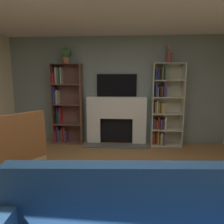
{
  "coord_description": "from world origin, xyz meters",
  "views": [
    {
      "loc": [
        0.24,
        -2.23,
        1.58
      ],
      "look_at": [
        0.0,
        1.07,
        1.03
      ],
      "focal_mm": 32.3,
      "sensor_mm": 36.0,
      "label": 1
    }
  ],
  "objects_px": {
    "bookshelf_right": "(163,107)",
    "tv": "(117,85)",
    "potted_plant": "(66,55)",
    "vase_with_flowers": "(169,57)",
    "fireplace": "(116,119)",
    "armchair": "(15,155)",
    "bookshelf_left": "(65,106)"
  },
  "relations": [
    {
      "from": "bookshelf_right",
      "to": "tv",
      "type": "bearing_deg",
      "value": 175.22
    },
    {
      "from": "potted_plant",
      "to": "vase_with_flowers",
      "type": "height_order",
      "value": "vase_with_flowers"
    },
    {
      "from": "fireplace",
      "to": "bookshelf_right",
      "type": "xyz_separation_m",
      "value": [
        1.1,
        -0.01,
        0.31
      ]
    },
    {
      "from": "tv",
      "to": "armchair",
      "type": "bearing_deg",
      "value": -117.77
    },
    {
      "from": "fireplace",
      "to": "tv",
      "type": "bearing_deg",
      "value": 90.0
    },
    {
      "from": "bookshelf_left",
      "to": "potted_plant",
      "type": "relative_size",
      "value": 5.44
    },
    {
      "from": "tv",
      "to": "armchair",
      "type": "height_order",
      "value": "tv"
    },
    {
      "from": "bookshelf_left",
      "to": "vase_with_flowers",
      "type": "distance_m",
      "value": 2.71
    },
    {
      "from": "vase_with_flowers",
      "to": "armchair",
      "type": "relative_size",
      "value": 0.35
    },
    {
      "from": "bookshelf_right",
      "to": "bookshelf_left",
      "type": "bearing_deg",
      "value": 179.79
    },
    {
      "from": "fireplace",
      "to": "vase_with_flowers",
      "type": "bearing_deg",
      "value": -1.7
    },
    {
      "from": "vase_with_flowers",
      "to": "armchair",
      "type": "distance_m",
      "value": 3.65
    },
    {
      "from": "fireplace",
      "to": "tv",
      "type": "height_order",
      "value": "tv"
    },
    {
      "from": "bookshelf_left",
      "to": "potted_plant",
      "type": "bearing_deg",
      "value": -23.1
    },
    {
      "from": "bookshelf_right",
      "to": "armchair",
      "type": "height_order",
      "value": "bookshelf_right"
    },
    {
      "from": "fireplace",
      "to": "armchair",
      "type": "relative_size",
      "value": 1.33
    },
    {
      "from": "bookshelf_right",
      "to": "armchair",
      "type": "relative_size",
      "value": 1.67
    },
    {
      "from": "fireplace",
      "to": "vase_with_flowers",
      "type": "height_order",
      "value": "vase_with_flowers"
    },
    {
      "from": "fireplace",
      "to": "potted_plant",
      "type": "xyz_separation_m",
      "value": [
        -1.18,
        -0.04,
        1.51
      ]
    },
    {
      "from": "vase_with_flowers",
      "to": "bookshelf_left",
      "type": "bearing_deg",
      "value": 179.18
    },
    {
      "from": "fireplace",
      "to": "bookshelf_right",
      "type": "relative_size",
      "value": 0.79
    },
    {
      "from": "tv",
      "to": "bookshelf_right",
      "type": "relative_size",
      "value": 0.49
    },
    {
      "from": "potted_plant",
      "to": "armchair",
      "type": "xyz_separation_m",
      "value": [
        -0.07,
        -2.26,
        -1.56
      ]
    },
    {
      "from": "bookshelf_left",
      "to": "potted_plant",
      "type": "xyz_separation_m",
      "value": [
        0.09,
        -0.04,
        1.2
      ]
    },
    {
      "from": "bookshelf_right",
      "to": "vase_with_flowers",
      "type": "xyz_separation_m",
      "value": [
        0.08,
        -0.03,
        1.15
      ]
    },
    {
      "from": "bookshelf_left",
      "to": "potted_plant",
      "type": "distance_m",
      "value": 1.21
    },
    {
      "from": "tv",
      "to": "bookshelf_right",
      "type": "distance_m",
      "value": 1.21
    },
    {
      "from": "fireplace",
      "to": "bookshelf_left",
      "type": "distance_m",
      "value": 1.31
    },
    {
      "from": "potted_plant",
      "to": "bookshelf_left",
      "type": "bearing_deg",
      "value": 156.9
    },
    {
      "from": "fireplace",
      "to": "vase_with_flowers",
      "type": "distance_m",
      "value": 1.88
    },
    {
      "from": "vase_with_flowers",
      "to": "armchair",
      "type": "bearing_deg",
      "value": -137.12
    },
    {
      "from": "armchair",
      "to": "fireplace",
      "type": "bearing_deg",
      "value": 61.38
    }
  ]
}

